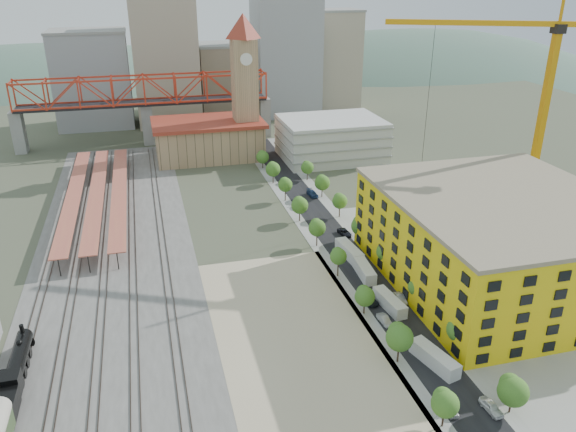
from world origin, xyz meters
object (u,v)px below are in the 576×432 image
object	(u,v)px
tower_crane	(532,83)
car_0	(450,408)
construction_building	(500,240)
site_trailer_d	(349,252)
clock_tower	(244,74)
site_trailer_c	(364,270)
locomotive	(15,372)
site_trailer_a	(435,359)
site_trailer_b	(390,302)

from	to	relation	value
tower_crane	car_0	world-z (taller)	tower_crane
construction_building	site_trailer_d	size ratio (longest dim) A/B	5.04
clock_tower	construction_building	bearing A→B (deg)	-71.22
clock_tower	site_trailer_c	bearing A→B (deg)	-84.99
site_trailer_d	clock_tower	bearing A→B (deg)	90.16
locomotive	site_trailer_a	bearing A→B (deg)	-10.91
locomotive	tower_crane	bearing A→B (deg)	18.05
site_trailer_b	site_trailer_a	bearing A→B (deg)	-96.49
car_0	construction_building	bearing A→B (deg)	51.63
clock_tower	car_0	world-z (taller)	clock_tower
site_trailer_b	site_trailer_d	world-z (taller)	site_trailer_d
locomotive	site_trailer_a	distance (m)	67.22
tower_crane	locomotive	bearing A→B (deg)	-161.95
site_trailer_d	site_trailer_a	bearing A→B (deg)	-95.39
locomotive	car_0	xyz separation A→B (m)	(63.00, -23.02, -1.45)
site_trailer_a	site_trailer_b	size ratio (longest dim) A/B	1.05
construction_building	site_trailer_a	size ratio (longest dim) A/B	5.22
locomotive	site_trailer_d	size ratio (longest dim) A/B	2.26
car_0	site_trailer_d	bearing A→B (deg)	89.88
site_trailer_d	car_0	xyz separation A→B (m)	(-3.00, -50.29, -0.71)
locomotive	car_0	world-z (taller)	locomotive
construction_building	car_0	bearing A→B (deg)	-131.67
construction_building	locomotive	bearing A→B (deg)	-174.06
locomotive	tower_crane	size ratio (longest dim) A/B	0.40
site_trailer_a	site_trailer_b	xyz separation A→B (m)	(0.00, 17.88, -0.06)
site_trailer_a	site_trailer_c	distance (m)	31.04
site_trailer_d	construction_building	bearing A→B (deg)	-39.65
clock_tower	construction_building	size ratio (longest dim) A/B	1.03
tower_crane	site_trailer_d	xyz separation A→B (m)	(-49.14, -10.25, -34.00)
locomotive	tower_crane	xyz separation A→B (m)	(115.14, 37.53, 33.26)
construction_building	locomotive	distance (m)	92.78
clock_tower	site_trailer_b	distance (m)	108.25
clock_tower	tower_crane	xyz separation A→B (m)	(57.14, -72.04, 6.68)
locomotive	site_trailer_a	size ratio (longest dim) A/B	2.34
site_trailer_a	site_trailer_d	xyz separation A→B (m)	(0.00, 40.00, 0.05)
construction_building	locomotive	xyz separation A→B (m)	(-92.00, -9.57, -7.29)
site_trailer_b	site_trailer_d	size ratio (longest dim) A/B	0.92
construction_building	site_trailer_b	xyz separation A→B (m)	(-26.00, -4.41, -8.14)
site_trailer_b	car_0	xyz separation A→B (m)	(-3.00, -28.17, -0.60)
site_trailer_a	tower_crane	bearing A→B (deg)	31.10
tower_crane	site_trailer_c	bearing A→B (deg)	-158.65
tower_crane	site_trailer_a	xyz separation A→B (m)	(-49.14, -50.25, -34.05)
car_0	site_trailer_a	bearing A→B (deg)	77.05
clock_tower	locomotive	distance (m)	126.79
site_trailer_a	site_trailer_d	bearing A→B (deg)	75.46
site_trailer_a	car_0	world-z (taller)	site_trailer_a
tower_crane	site_trailer_c	xyz separation A→B (m)	(-49.14, -19.21, -34.06)
site_trailer_c	site_trailer_a	bearing A→B (deg)	-86.09
construction_building	tower_crane	distance (m)	44.63
clock_tower	site_trailer_c	xyz separation A→B (m)	(8.00, -91.24, -27.38)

